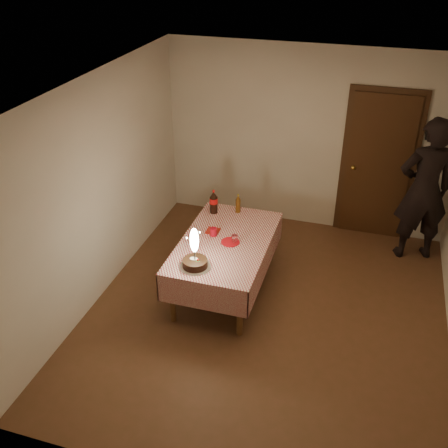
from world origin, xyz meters
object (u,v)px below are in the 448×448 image
at_px(red_plate, 230,242).
at_px(cola_bottle, 214,202).
at_px(dining_table, 225,248).
at_px(birthday_cake, 195,257).
at_px(photographer, 424,190).
at_px(amber_bottle_left, 238,204).
at_px(red_cup, 214,232).
at_px(clear_cup, 235,239).

xyz_separation_m(red_plate, cola_bottle, (-0.41, 0.63, 0.15)).
relative_size(dining_table, red_plate, 7.82).
distance_m(birthday_cake, photographer, 3.14).
distance_m(dining_table, cola_bottle, 0.75).
bearing_deg(photographer, cola_bottle, -161.41).
distance_m(amber_bottle_left, photographer, 2.37).
distance_m(dining_table, red_cup, 0.24).
distance_m(dining_table, birthday_cake, 0.65).
height_order(clear_cup, cola_bottle, cola_bottle).
xyz_separation_m(birthday_cake, red_plate, (0.23, 0.58, -0.12)).
bearing_deg(red_cup, dining_table, -24.68).
xyz_separation_m(clear_cup, amber_bottle_left, (-0.16, 0.71, 0.07)).
xyz_separation_m(birthday_cake, photographer, (2.36, 2.07, 0.16)).
xyz_separation_m(dining_table, red_plate, (0.07, -0.01, 0.10)).
height_order(birthday_cake, cola_bottle, birthday_cake).
relative_size(red_plate, amber_bottle_left, 0.86).
xyz_separation_m(red_plate, photographer, (2.13, 1.48, 0.28)).
xyz_separation_m(red_plate, amber_bottle_left, (-0.11, 0.73, 0.11)).
bearing_deg(clear_cup, red_plate, -155.88).
relative_size(birthday_cake, photographer, 0.25).
relative_size(birthday_cake, red_cup, 4.83).
xyz_separation_m(birthday_cake, red_cup, (-0.01, 0.67, -0.07)).
xyz_separation_m(dining_table, clear_cup, (0.11, 0.01, 0.14)).
bearing_deg(red_plate, photographer, 34.82).
xyz_separation_m(dining_table, photographer, (2.20, 1.47, 0.38)).
distance_m(dining_table, clear_cup, 0.18).
relative_size(red_cup, photographer, 0.05).
bearing_deg(amber_bottle_left, cola_bottle, -161.04).
height_order(red_plate, amber_bottle_left, amber_bottle_left).
xyz_separation_m(clear_cup, photographer, (2.08, 1.46, 0.24)).
bearing_deg(cola_bottle, red_plate, -57.02).
bearing_deg(birthday_cake, photographer, 41.23).
relative_size(dining_table, amber_bottle_left, 6.75).
bearing_deg(red_plate, dining_table, 170.84).
xyz_separation_m(dining_table, cola_bottle, (-0.34, 0.62, 0.25)).
bearing_deg(dining_table, red_cup, 155.32).
distance_m(red_cup, clear_cup, 0.29).
bearing_deg(red_cup, amber_bottle_left, 79.19).
bearing_deg(birthday_cake, cola_bottle, 98.50).
bearing_deg(cola_bottle, birthday_cake, -81.50).
height_order(birthday_cake, red_plate, birthday_cake).
bearing_deg(amber_bottle_left, photographer, 18.54).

